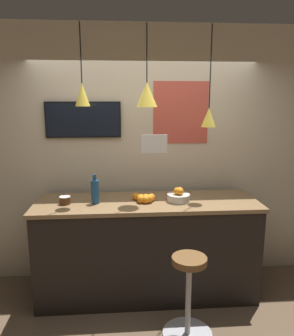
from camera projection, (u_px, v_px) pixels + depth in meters
name	position (u px, v px, depth m)	size (l,w,h in m)	color
ground_plane	(152.00, 331.00, 3.02)	(14.00, 14.00, 0.00)	brown
back_wall	(144.00, 156.00, 3.79)	(8.00, 0.06, 2.90)	beige
service_counter	(147.00, 248.00, 3.52)	(2.32, 0.73, 1.05)	black
bar_stool	(188.00, 292.00, 2.88)	(0.45, 0.45, 0.76)	#B7B7BC
fruit_bowl	(178.00, 196.00, 3.38)	(0.23, 0.23, 0.16)	beige
orange_pile	(144.00, 198.00, 3.37)	(0.24, 0.22, 0.08)	orange
juice_bottle	(95.00, 191.00, 3.30)	(0.08, 0.08, 0.30)	navy
spread_jar	(65.00, 200.00, 3.30)	(0.11, 0.11, 0.08)	#562D19
pendant_lamp_left	(82.00, 94.00, 3.16)	(0.14, 0.14, 0.78)	black
pendant_lamp_middle	(147.00, 94.00, 3.20)	(0.21, 0.21, 0.78)	black
pendant_lamp_right	(209.00, 116.00, 3.30)	(0.15, 0.15, 0.99)	black
mounted_tv	(83.00, 120.00, 3.60)	(0.83, 0.04, 0.39)	black
hanging_menu_board	(154.00, 144.00, 3.01)	(0.24, 0.01, 0.17)	white
wall_poster	(181.00, 113.00, 3.69)	(0.62, 0.01, 0.69)	#C64C3D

